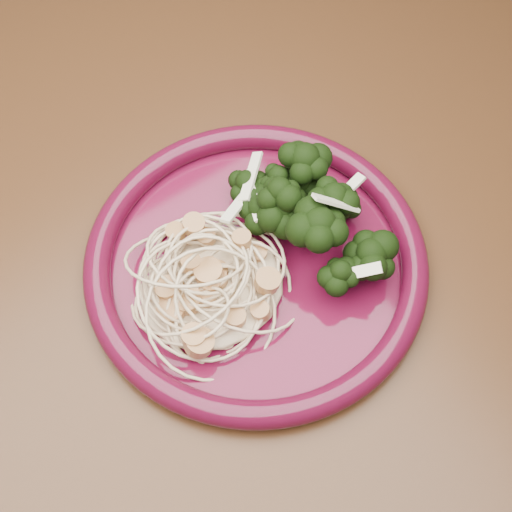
% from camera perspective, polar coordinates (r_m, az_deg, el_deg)
% --- Properties ---
extents(dining_table, '(1.20, 0.80, 0.75)m').
position_cam_1_polar(dining_table, '(0.73, -0.68, 1.22)').
color(dining_table, '#472814').
rests_on(dining_table, ground).
extents(dinner_plate, '(0.29, 0.29, 0.02)m').
position_cam_1_polar(dinner_plate, '(0.60, -0.00, -0.46)').
color(dinner_plate, '#4F0A22').
rests_on(dinner_plate, dining_table).
extents(spaghetti_pile, '(0.12, 0.11, 0.03)m').
position_cam_1_polar(spaghetti_pile, '(0.58, -3.50, -2.25)').
color(spaghetti_pile, beige).
rests_on(spaghetti_pile, dinner_plate).
extents(scallop_cluster, '(0.11, 0.11, 0.04)m').
position_cam_1_polar(scallop_cluster, '(0.55, -3.68, -0.68)').
color(scallop_cluster, tan).
rests_on(scallop_cluster, spaghetti_pile).
extents(broccoli_pile, '(0.09, 0.15, 0.05)m').
position_cam_1_polar(broccoli_pile, '(0.60, 4.15, 3.26)').
color(broccoli_pile, black).
rests_on(broccoli_pile, dinner_plate).
extents(onion_garnish, '(0.07, 0.10, 0.05)m').
position_cam_1_polar(onion_garnish, '(0.57, 4.35, 5.05)').
color(onion_garnish, '#EDEDCA').
rests_on(onion_garnish, broccoli_pile).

